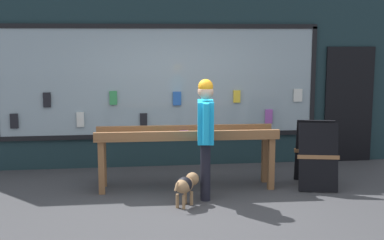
{
  "coord_description": "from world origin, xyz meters",
  "views": [
    {
      "loc": [
        -0.9,
        -6.97,
        2.31
      ],
      "look_at": [
        0.06,
        0.68,
        1.08
      ],
      "focal_mm": 50.0,
      "sensor_mm": 36.0,
      "label": 1
    }
  ],
  "objects_px": {
    "person_browsing": "(205,129)",
    "sandwich_board_sign": "(316,154)",
    "small_dog": "(186,185)",
    "display_table_main": "(186,140)"
  },
  "relations": [
    {
      "from": "small_dog",
      "to": "sandwich_board_sign",
      "type": "relative_size",
      "value": 0.46
    },
    {
      "from": "person_browsing",
      "to": "sandwich_board_sign",
      "type": "bearing_deg",
      "value": -69.94
    },
    {
      "from": "person_browsing",
      "to": "small_dog",
      "type": "distance_m",
      "value": 0.82
    },
    {
      "from": "sandwich_board_sign",
      "to": "person_browsing",
      "type": "bearing_deg",
      "value": -155.38
    },
    {
      "from": "display_table_main",
      "to": "sandwich_board_sign",
      "type": "relative_size",
      "value": 2.72
    },
    {
      "from": "display_table_main",
      "to": "person_browsing",
      "type": "relative_size",
      "value": 1.61
    },
    {
      "from": "person_browsing",
      "to": "small_dog",
      "type": "relative_size",
      "value": 3.71
    },
    {
      "from": "small_dog",
      "to": "display_table_main",
      "type": "bearing_deg",
      "value": 31.13
    },
    {
      "from": "person_browsing",
      "to": "sandwich_board_sign",
      "type": "relative_size",
      "value": 1.7
    },
    {
      "from": "small_dog",
      "to": "person_browsing",
      "type": "bearing_deg",
      "value": -8.99
    }
  ]
}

